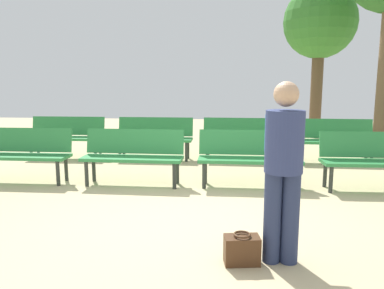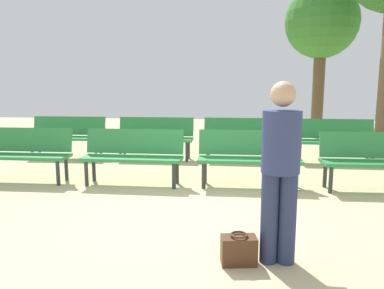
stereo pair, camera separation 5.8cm
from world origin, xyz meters
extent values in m
plane|color=#CCB789|center=(0.00, 0.00, 0.00)|extent=(24.00, 24.00, 0.00)
cube|color=#2D8442|center=(-2.76, 1.50, 0.43)|extent=(1.60, 0.44, 0.05)
cube|color=#2D8442|center=(-2.76, 1.70, 0.68)|extent=(1.60, 0.12, 0.40)
cylinder|color=#2D332D|center=(-2.06, 1.34, 0.20)|extent=(0.06, 0.06, 0.40)
cylinder|color=#2D332D|center=(-2.06, 1.66, 0.20)|extent=(0.06, 0.06, 0.40)
cube|color=#2D8442|center=(-0.89, 1.49, 0.43)|extent=(1.61, 0.48, 0.05)
cube|color=#2D8442|center=(-0.89, 1.69, 0.68)|extent=(1.60, 0.16, 0.40)
cylinder|color=#2D332D|center=(-1.60, 1.35, 0.20)|extent=(0.06, 0.06, 0.40)
cylinder|color=#2D332D|center=(-0.20, 1.31, 0.20)|extent=(0.06, 0.06, 0.40)
cylinder|color=#2D332D|center=(-1.59, 1.67, 0.20)|extent=(0.06, 0.06, 0.40)
cylinder|color=#2D332D|center=(-0.19, 1.63, 0.20)|extent=(0.06, 0.06, 0.40)
cube|color=#2D8442|center=(0.96, 1.53, 0.43)|extent=(1.60, 0.45, 0.05)
cube|color=#2D8442|center=(0.96, 1.73, 0.68)|extent=(1.60, 0.13, 0.40)
cylinder|color=#2D332D|center=(0.26, 1.38, 0.20)|extent=(0.06, 0.06, 0.40)
cylinder|color=#2D332D|center=(1.66, 1.37, 0.20)|extent=(0.06, 0.06, 0.40)
cylinder|color=#2D332D|center=(0.26, 1.70, 0.20)|extent=(0.06, 0.06, 0.40)
cylinder|color=#2D332D|center=(1.66, 1.69, 0.20)|extent=(0.06, 0.06, 0.40)
cube|color=#2D8442|center=(2.84, 1.48, 0.43)|extent=(1.61, 0.47, 0.05)
cube|color=#2D8442|center=(2.84, 1.68, 0.68)|extent=(1.60, 0.15, 0.40)
cylinder|color=#2D332D|center=(2.15, 1.31, 0.20)|extent=(0.06, 0.06, 0.40)
cylinder|color=#2D332D|center=(2.14, 1.63, 0.20)|extent=(0.06, 0.06, 0.40)
cube|color=#2D8442|center=(-2.84, 3.49, 0.43)|extent=(1.60, 0.45, 0.05)
cube|color=#2D8442|center=(-2.84, 3.69, 0.68)|extent=(1.60, 0.13, 0.40)
cylinder|color=#2D332D|center=(-3.54, 3.33, 0.20)|extent=(0.06, 0.06, 0.40)
cylinder|color=#2D332D|center=(-2.14, 3.34, 0.20)|extent=(0.06, 0.06, 0.40)
cylinder|color=#2D332D|center=(-3.54, 3.65, 0.20)|extent=(0.06, 0.06, 0.40)
cylinder|color=#2D332D|center=(-2.14, 3.66, 0.20)|extent=(0.06, 0.06, 0.40)
cube|color=#2D8442|center=(-0.91, 3.50, 0.43)|extent=(1.60, 0.46, 0.05)
cube|color=#2D8442|center=(-0.91, 3.70, 0.68)|extent=(1.60, 0.14, 0.40)
cylinder|color=#2D332D|center=(-1.61, 3.34, 0.20)|extent=(0.06, 0.06, 0.40)
cylinder|color=#2D332D|center=(-0.21, 3.33, 0.20)|extent=(0.06, 0.06, 0.40)
cylinder|color=#2D332D|center=(-1.61, 3.66, 0.20)|extent=(0.06, 0.06, 0.40)
cylinder|color=#2D332D|center=(-0.21, 3.65, 0.20)|extent=(0.06, 0.06, 0.40)
cube|color=#2D8442|center=(0.92, 3.52, 0.43)|extent=(1.61, 0.49, 0.05)
cube|color=#2D8442|center=(0.92, 3.72, 0.68)|extent=(1.60, 0.17, 0.40)
cylinder|color=#2D332D|center=(0.21, 3.38, 0.20)|extent=(0.06, 0.06, 0.40)
cylinder|color=#2D332D|center=(1.61, 3.34, 0.20)|extent=(0.06, 0.06, 0.40)
cylinder|color=#2D332D|center=(0.22, 3.70, 0.20)|extent=(0.06, 0.06, 0.40)
cylinder|color=#2D332D|center=(1.62, 3.66, 0.20)|extent=(0.06, 0.06, 0.40)
cube|color=#2D8442|center=(2.77, 3.47, 0.43)|extent=(1.61, 0.47, 0.05)
cube|color=#2D8442|center=(2.77, 3.67, 0.68)|extent=(1.60, 0.16, 0.40)
cylinder|color=#2D332D|center=(2.06, 3.32, 0.20)|extent=(0.06, 0.06, 0.40)
cylinder|color=#2D332D|center=(3.46, 3.29, 0.20)|extent=(0.06, 0.06, 0.40)
cylinder|color=#2D332D|center=(2.07, 3.64, 0.20)|extent=(0.06, 0.06, 0.40)
cylinder|color=#2D332D|center=(3.47, 3.61, 0.20)|extent=(0.06, 0.06, 0.40)
cylinder|color=brown|center=(3.20, 7.07, 1.33)|extent=(0.33, 0.33, 2.67)
sphere|color=#387A2D|center=(3.20, 7.07, 3.28)|extent=(2.04, 2.04, 2.04)
cylinder|color=navy|center=(1.16, -0.99, 0.42)|extent=(0.16, 0.16, 0.85)
cylinder|color=navy|center=(1.00, -0.99, 0.42)|extent=(0.16, 0.16, 0.85)
cylinder|color=navy|center=(1.08, -0.99, 1.12)|extent=(0.34, 0.34, 0.55)
sphere|color=tan|center=(1.08, -0.99, 1.54)|extent=(0.22, 0.22, 0.22)
cube|color=blue|center=(1.08, -0.73, 1.15)|extent=(0.28, 0.18, 0.36)
cube|color=#4C2D19|center=(0.73, -1.05, 0.13)|extent=(0.34, 0.22, 0.26)
torus|color=#4C2D19|center=(0.73, -1.05, 0.28)|extent=(0.16, 0.16, 0.02)
camera|label=1|loc=(0.55, -4.35, 1.66)|focal=35.79mm
camera|label=2|loc=(0.61, -4.35, 1.66)|focal=35.79mm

